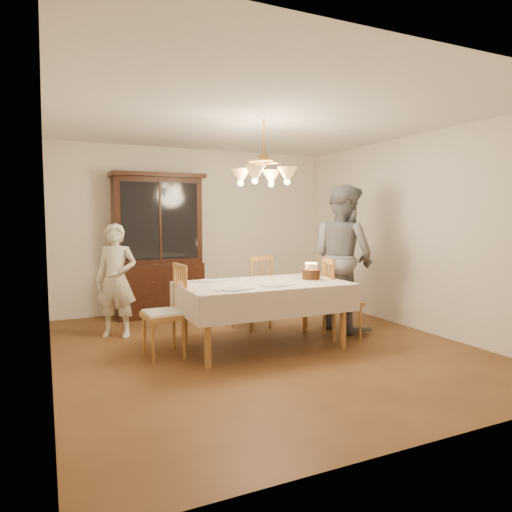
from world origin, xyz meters
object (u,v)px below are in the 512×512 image
chair_far_side (252,296)px  elderly_woman (116,280)px  china_hutch (158,248)px  birthday_cake (311,275)px  dining_table (263,289)px

chair_far_side → elderly_woman: size_ratio=0.70×
china_hutch → birthday_cake: (1.30, -2.32, -0.22)m
china_hutch → birthday_cake: size_ratio=7.20×
chair_far_side → dining_table: bearing=-106.3°
dining_table → elderly_woman: (-1.47, 1.21, 0.03)m
dining_table → birthday_cake: 0.62m
dining_table → elderly_woman: elderly_woman is taller
china_hutch → dining_table: bearing=-72.8°
dining_table → china_hutch: china_hutch is taller
china_hutch → chair_far_side: china_hutch is taller
china_hutch → elderly_woman: size_ratio=1.51×
china_hutch → elderly_woman: (-0.77, -1.04, -0.32)m
birthday_cake → dining_table: bearing=173.9°
dining_table → chair_far_side: 0.93m
china_hutch → birthday_cake: china_hutch is taller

